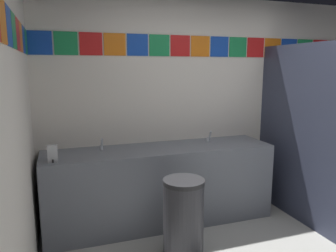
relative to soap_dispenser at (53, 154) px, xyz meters
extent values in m
cube|color=silver|center=(1.82, 0.53, 0.33)|extent=(4.02, 0.08, 2.53)
cube|color=#1947B7|center=(-0.06, 0.49, 1.03)|extent=(0.24, 0.01, 0.24)
cube|color=#1E8C4C|center=(0.19, 0.49, 1.03)|extent=(0.24, 0.01, 0.24)
cube|color=red|center=(0.44, 0.49, 1.03)|extent=(0.24, 0.01, 0.24)
cube|color=orange|center=(0.69, 0.49, 1.03)|extent=(0.24, 0.01, 0.24)
cube|color=#1947B7|center=(0.94, 0.49, 1.03)|extent=(0.24, 0.01, 0.24)
cube|color=#1E8C4C|center=(1.19, 0.49, 1.03)|extent=(0.24, 0.01, 0.24)
cube|color=red|center=(1.45, 0.49, 1.03)|extent=(0.24, 0.01, 0.24)
cube|color=orange|center=(1.70, 0.49, 1.03)|extent=(0.24, 0.01, 0.24)
cube|color=#1947B7|center=(1.95, 0.49, 1.03)|extent=(0.24, 0.01, 0.24)
cube|color=#1E8C4C|center=(2.20, 0.49, 1.03)|extent=(0.24, 0.01, 0.24)
cube|color=red|center=(2.45, 0.49, 1.03)|extent=(0.24, 0.01, 0.24)
cube|color=orange|center=(2.70, 0.49, 1.03)|extent=(0.24, 0.01, 0.24)
cube|color=#1947B7|center=(2.95, 0.49, 1.03)|extent=(0.24, 0.01, 0.24)
cube|color=#1E8C4C|center=(3.20, 0.49, 1.03)|extent=(0.24, 0.01, 0.24)
cube|color=red|center=(3.46, 0.49, 1.03)|extent=(0.24, 0.01, 0.24)
cube|color=orange|center=(3.71, 0.49, 1.03)|extent=(0.24, 0.01, 0.24)
cube|color=silver|center=(-0.23, -1.26, 0.33)|extent=(0.08, 3.52, 2.53)
cube|color=orange|center=(-0.18, -1.14, 1.03)|extent=(0.01, 0.24, 0.24)
cube|color=#1947B7|center=(-0.18, -0.89, 1.03)|extent=(0.01, 0.24, 0.24)
cube|color=#1E8C4C|center=(-0.18, -0.64, 1.03)|extent=(0.01, 0.24, 0.24)
cube|color=red|center=(-0.18, -0.39, 1.03)|extent=(0.01, 0.24, 0.24)
cube|color=orange|center=(-0.18, -0.13, 1.03)|extent=(0.01, 0.24, 0.24)
cube|color=#1947B7|center=(-0.18, 0.12, 1.03)|extent=(0.01, 0.24, 0.24)
cube|color=#1E8C4C|center=(-0.18, 0.37, 1.03)|extent=(0.01, 0.24, 0.24)
cube|color=slate|center=(1.11, 0.19, -0.51)|extent=(2.49, 0.61, 0.85)
cube|color=slate|center=(1.11, 0.48, -0.12)|extent=(2.49, 0.03, 0.08)
cylinder|color=#F2ECC8|center=(0.48, 0.16, -0.13)|extent=(0.34, 0.34, 0.10)
cylinder|color=#F2ECC8|center=(1.73, 0.16, -0.13)|extent=(0.34, 0.34, 0.10)
cylinder|color=silver|center=(0.48, 0.30, -0.05)|extent=(0.04, 0.04, 0.05)
cylinder|color=silver|center=(0.48, 0.25, 0.02)|extent=(0.02, 0.06, 0.09)
cylinder|color=silver|center=(1.73, 0.30, -0.05)|extent=(0.04, 0.04, 0.05)
cylinder|color=silver|center=(1.73, 0.25, 0.02)|extent=(0.02, 0.06, 0.09)
cube|color=#B7BABF|center=(0.00, 0.00, 0.00)|extent=(0.09, 0.07, 0.16)
cylinder|color=black|center=(0.00, -0.04, -0.06)|extent=(0.02, 0.02, 0.03)
cube|color=#33384C|center=(2.60, -0.19, 0.05)|extent=(0.04, 1.36, 1.97)
cylinder|color=white|center=(3.21, -0.02, -0.73)|extent=(0.38, 0.38, 0.40)
torus|color=white|center=(3.21, -0.02, -0.52)|extent=(0.39, 0.39, 0.05)
cube|color=white|center=(3.21, 0.19, -0.36)|extent=(0.34, 0.17, 0.34)
cylinder|color=#333338|center=(1.10, -0.51, -0.59)|extent=(0.37, 0.37, 0.69)
cylinder|color=#262628|center=(1.10, -0.51, -0.23)|extent=(0.38, 0.38, 0.04)
camera|label=1|loc=(0.06, -3.12, 0.79)|focal=34.99mm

